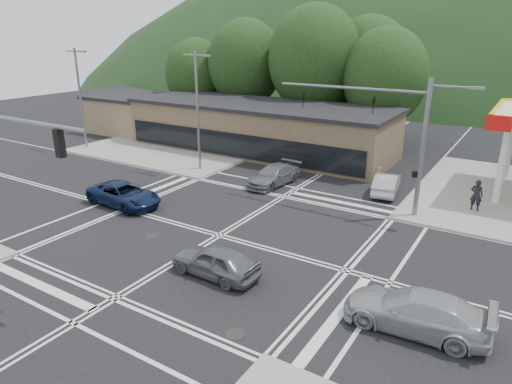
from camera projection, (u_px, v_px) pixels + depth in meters
The scene contains 20 objects.
ground at pixel (219, 235), 24.43m from camera, with size 120.00×120.00×0.00m, color black.
sidewalk_nw at pixel (186, 144), 43.90m from camera, with size 16.00×16.00×0.15m, color gray.
commercial_row at pixel (259, 129), 41.35m from camera, with size 24.00×8.00×4.00m, color brown.
commercial_nw at pixel (134, 115), 49.43m from camera, with size 8.00×7.00×3.60m, color #846B4F.
hill_north at pixel (472, 83), 96.36m from camera, with size 252.00×126.00×140.00m, color #1C3317.
tree_n_a at pixel (246, 63), 48.24m from camera, with size 8.00×8.00×11.75m.
tree_n_b at pixel (315, 59), 44.02m from camera, with size 9.00×9.00×12.98m.
tree_n_c at pixel (385, 77), 40.95m from camera, with size 7.60×7.60×10.87m.
tree_n_d at pixel (196, 74), 50.87m from camera, with size 6.80×6.80×9.76m.
tree_n_e at pixel (368, 65), 45.43m from camera, with size 8.40×8.40×11.98m.
streetlight_nw at pixel (198, 106), 34.16m from camera, with size 2.50×0.25×9.00m.
streetlight_w at pixel (80, 94), 40.92m from camera, with size 2.50×0.25×9.00m.
signal_mast_ne at pixel (402, 130), 25.82m from camera, with size 11.65×0.30×8.00m.
car_blue_west at pixel (124, 194), 28.46m from camera, with size 2.35×5.10×1.42m, color #0D193C.
car_grey_center at pixel (215, 261), 20.21m from camera, with size 1.69×4.20×1.43m, color slate.
car_silver_east at pixel (416, 311), 16.52m from camera, with size 2.11×5.20×1.51m, color #9FA1A5.
car_queue_a at pixel (386, 183), 30.60m from camera, with size 1.47×4.20×1.39m, color #AAADB1.
car_queue_b at pixel (373, 162), 35.53m from camera, with size 1.71×4.25×1.45m, color silver.
car_northbound at pixel (274, 175), 32.31m from camera, with size 1.94×4.78×1.39m, color slate.
pedestrian at pixel (476, 195), 27.20m from camera, with size 0.70×0.46×1.91m, color black.
Camera 1 is at (13.48, -17.82, 10.33)m, focal length 32.00 mm.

